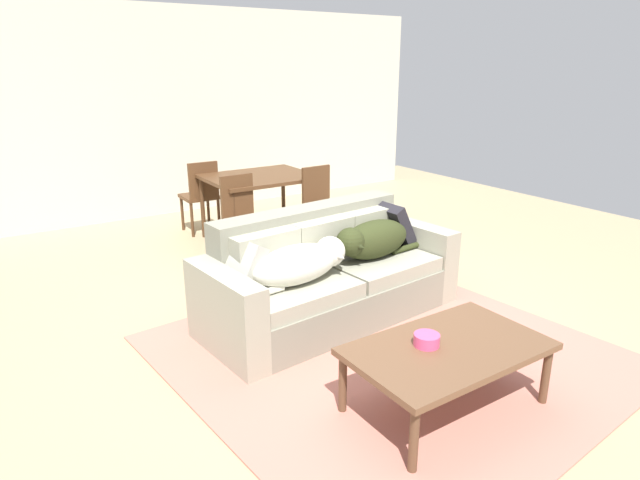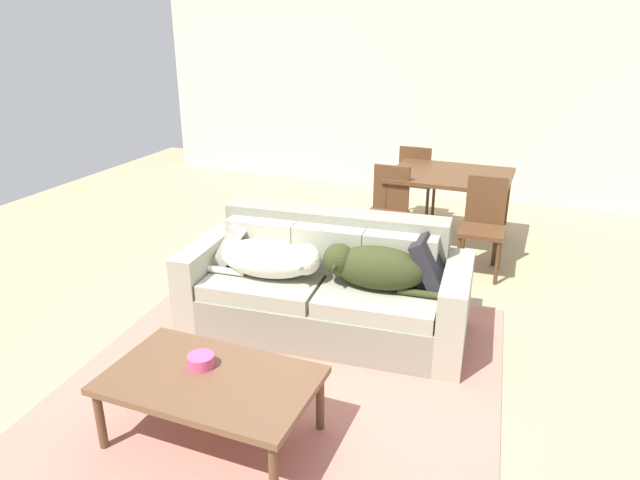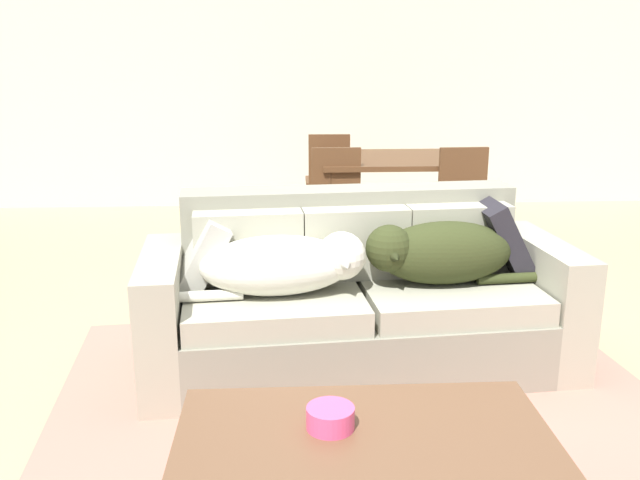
{
  "view_description": "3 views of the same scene",
  "coord_description": "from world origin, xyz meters",
  "px_view_note": "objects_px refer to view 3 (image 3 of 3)",
  "views": [
    {
      "loc": [
        -2.38,
        -3.3,
        1.98
      ],
      "look_at": [
        -0.24,
        -0.06,
        0.72
      ],
      "focal_mm": 30.64,
      "sensor_mm": 36.0,
      "label": 1
    },
    {
      "loc": [
        1.39,
        -3.66,
        2.31
      ],
      "look_at": [
        -0.12,
        0.08,
        0.72
      ],
      "focal_mm": 32.92,
      "sensor_mm": 36.0,
      "label": 2
    },
    {
      "loc": [
        -0.43,
        -3.18,
        1.55
      ],
      "look_at": [
        -0.27,
        0.02,
        0.67
      ],
      "focal_mm": 38.27,
      "sensor_mm": 36.0,
      "label": 3
    }
  ],
  "objects_px": {
    "dining_chair_near_right": "(466,205)",
    "dog_on_right_cushion": "(436,252)",
    "couch": "(357,300)",
    "bowl_on_coffee_table": "(330,418)",
    "dining_table": "(394,166)",
    "dining_chair_far_left": "(328,177)",
    "coffee_table": "(365,452)",
    "throw_pillow_by_right_arm": "(501,237)",
    "dog_on_left_cushion": "(287,264)",
    "throw_pillow_by_left_arm": "(202,253)",
    "dining_chair_near_left": "(337,204)"
  },
  "relations": [
    {
      "from": "dining_table",
      "to": "dining_chair_far_left",
      "type": "height_order",
      "value": "dining_chair_far_left"
    },
    {
      "from": "throw_pillow_by_left_arm",
      "to": "dining_chair_far_left",
      "type": "xyz_separation_m",
      "value": [
        0.81,
        2.77,
        -0.11
      ]
    },
    {
      "from": "dog_on_left_cushion",
      "to": "dog_on_right_cushion",
      "type": "distance_m",
      "value": 0.74
    },
    {
      "from": "couch",
      "to": "dining_chair_near_left",
      "type": "distance_m",
      "value": 1.61
    },
    {
      "from": "throw_pillow_by_right_arm",
      "to": "dining_chair_far_left",
      "type": "distance_m",
      "value": 2.73
    },
    {
      "from": "bowl_on_coffee_table",
      "to": "throw_pillow_by_right_arm",
      "type": "bearing_deg",
      "value": 56.1
    },
    {
      "from": "dog_on_left_cushion",
      "to": "dining_chair_near_right",
      "type": "relative_size",
      "value": 1.01
    },
    {
      "from": "dining_chair_near_right",
      "to": "dog_on_right_cushion",
      "type": "bearing_deg",
      "value": -112.25
    },
    {
      "from": "throw_pillow_by_left_arm",
      "to": "throw_pillow_by_right_arm",
      "type": "relative_size",
      "value": 0.88
    },
    {
      "from": "dining_chair_far_left",
      "to": "dog_on_left_cushion",
      "type": "bearing_deg",
      "value": 83.04
    },
    {
      "from": "couch",
      "to": "bowl_on_coffee_table",
      "type": "xyz_separation_m",
      "value": [
        -0.23,
        -1.36,
        0.11
      ]
    },
    {
      "from": "throw_pillow_by_left_arm",
      "to": "throw_pillow_by_right_arm",
      "type": "distance_m",
      "value": 1.54
    },
    {
      "from": "bowl_on_coffee_table",
      "to": "throw_pillow_by_left_arm",
      "type": "bearing_deg",
      "value": 112.15
    },
    {
      "from": "dog_on_left_cushion",
      "to": "throw_pillow_by_left_arm",
      "type": "height_order",
      "value": "throw_pillow_by_left_arm"
    },
    {
      "from": "dog_on_left_cushion",
      "to": "dining_chair_near_right",
      "type": "xyz_separation_m",
      "value": [
        1.31,
        1.7,
        -0.1
      ]
    },
    {
      "from": "couch",
      "to": "dining_chair_far_left",
      "type": "relative_size",
      "value": 2.48
    },
    {
      "from": "dog_on_left_cushion",
      "to": "bowl_on_coffee_table",
      "type": "relative_size",
      "value": 5.95
    },
    {
      "from": "dog_on_right_cushion",
      "to": "couch",
      "type": "bearing_deg",
      "value": 163.56
    },
    {
      "from": "dog_on_left_cushion",
      "to": "coffee_table",
      "type": "distance_m",
      "value": 1.29
    },
    {
      "from": "throw_pillow_by_right_arm",
      "to": "coffee_table",
      "type": "xyz_separation_m",
      "value": [
        -0.89,
        -1.55,
        -0.25
      ]
    },
    {
      "from": "dining_table",
      "to": "dog_on_left_cushion",
      "type": "bearing_deg",
      "value": -110.66
    },
    {
      "from": "couch",
      "to": "bowl_on_coffee_table",
      "type": "distance_m",
      "value": 1.38
    },
    {
      "from": "bowl_on_coffee_table",
      "to": "dining_chair_near_left",
      "type": "relative_size",
      "value": 0.17
    },
    {
      "from": "throw_pillow_by_right_arm",
      "to": "dining_chair_near_right",
      "type": "bearing_deg",
      "value": 82.32
    },
    {
      "from": "couch",
      "to": "dining_chair_far_left",
      "type": "xyz_separation_m",
      "value": [
        0.03,
        2.75,
        0.15
      ]
    },
    {
      "from": "throw_pillow_by_left_arm",
      "to": "bowl_on_coffee_table",
      "type": "xyz_separation_m",
      "value": [
        0.54,
        -1.34,
        -0.15
      ]
    },
    {
      "from": "dog_on_left_cushion",
      "to": "dining_chair_near_left",
      "type": "distance_m",
      "value": 1.82
    },
    {
      "from": "couch",
      "to": "dog_on_left_cushion",
      "type": "relative_size",
      "value": 2.41
    },
    {
      "from": "dining_chair_far_left",
      "to": "bowl_on_coffee_table",
      "type": "bearing_deg",
      "value": 86.96
    },
    {
      "from": "throw_pillow_by_right_arm",
      "to": "dining_chair_near_left",
      "type": "relative_size",
      "value": 0.46
    },
    {
      "from": "dog_on_left_cushion",
      "to": "dining_table",
      "type": "bearing_deg",
      "value": 64.16
    },
    {
      "from": "dog_on_right_cushion",
      "to": "bowl_on_coffee_table",
      "type": "distance_m",
      "value": 1.43
    },
    {
      "from": "coffee_table",
      "to": "couch",
      "type": "bearing_deg",
      "value": 85.0
    },
    {
      "from": "coffee_table",
      "to": "dog_on_right_cushion",
      "type": "bearing_deg",
      "value": 69.53
    },
    {
      "from": "throw_pillow_by_right_arm",
      "to": "dining_chair_far_left",
      "type": "relative_size",
      "value": 0.46
    },
    {
      "from": "dog_on_right_cushion",
      "to": "coffee_table",
      "type": "relative_size",
      "value": 0.74
    },
    {
      "from": "dog_on_right_cushion",
      "to": "dining_chair_near_right",
      "type": "distance_m",
      "value": 1.69
    },
    {
      "from": "coffee_table",
      "to": "dining_chair_far_left",
      "type": "xyz_separation_m",
      "value": [
        0.16,
        4.18,
        0.12
      ]
    },
    {
      "from": "dining_table",
      "to": "dining_chair_far_left",
      "type": "distance_m",
      "value": 0.8
    },
    {
      "from": "throw_pillow_by_left_arm",
      "to": "dining_chair_near_left",
      "type": "relative_size",
      "value": 0.4
    },
    {
      "from": "throw_pillow_by_right_arm",
      "to": "dining_chair_near_right",
      "type": "distance_m",
      "value": 1.42
    },
    {
      "from": "dog_on_left_cushion",
      "to": "coffee_table",
      "type": "xyz_separation_m",
      "value": [
        0.23,
        -1.25,
        -0.22
      ]
    },
    {
      "from": "bowl_on_coffee_table",
      "to": "dining_chair_near_right",
      "type": "bearing_deg",
      "value": 67.67
    },
    {
      "from": "dog_on_left_cushion",
      "to": "coffee_table",
      "type": "height_order",
      "value": "dog_on_left_cushion"
    },
    {
      "from": "dog_on_right_cushion",
      "to": "dining_table",
      "type": "xyz_separation_m",
      "value": [
        0.14,
        2.22,
        0.08
      ]
    },
    {
      "from": "dog_on_right_cushion",
      "to": "dining_chair_near_left",
      "type": "distance_m",
      "value": 1.72
    },
    {
      "from": "couch",
      "to": "dining_chair_far_left",
      "type": "bearing_deg",
      "value": 84.14
    },
    {
      "from": "couch",
      "to": "dog_on_right_cushion",
      "type": "relative_size",
      "value": 2.53
    },
    {
      "from": "dog_on_left_cushion",
      "to": "throw_pillow_by_left_arm",
      "type": "relative_size",
      "value": 2.52
    },
    {
      "from": "throw_pillow_by_right_arm",
      "to": "dining_chair_near_right",
      "type": "height_order",
      "value": "dining_chair_near_right"
    }
  ]
}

